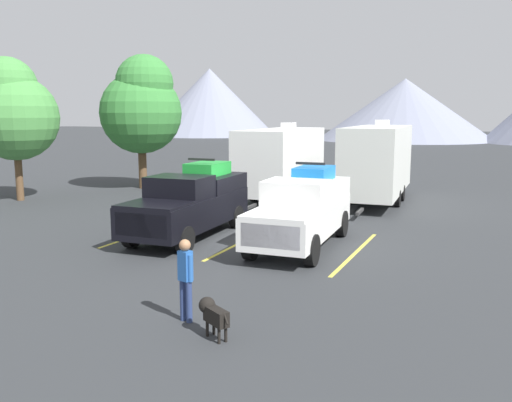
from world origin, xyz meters
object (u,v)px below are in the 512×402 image
Objects in this scene: pickup_truck_a at (191,202)px; camper_trailer_a at (282,160)px; pickup_truck_b at (303,208)px; dog at (212,312)px; person_a at (185,275)px; camper_trailer_b at (378,160)px.

pickup_truck_a is 8.67m from camper_trailer_a.
pickup_truck_b reaches higher than dog.
pickup_truck_b reaches higher than person_a.
person_a is (3.96, -6.88, -0.20)m from pickup_truck_a.
dog is at bearing -88.59° from camper_trailer_b.
person_a is (-0.03, -7.09, -0.21)m from pickup_truck_b.
pickup_truck_b is 3.43× the size of person_a.
dog is at bearing -83.74° from pickup_truck_b.
person_a reaches higher than dog.
camper_trailer_a is at bearing -166.85° from camper_trailer_b.
pickup_truck_b is (3.99, 0.21, 0.01)m from pickup_truck_a.
pickup_truck_b is 0.69× the size of camper_trailer_a.
camper_trailer_b is (0.41, 9.45, 0.84)m from pickup_truck_b.
pickup_truck_b is at bearing 3.04° from pickup_truck_a.
pickup_truck_a is 7.94m from person_a.
pickup_truck_a reaches higher than person_a.
camper_trailer_a is 16.76m from dog.
dog is (0.85, -0.46, -0.50)m from person_a.
person_a is 2.10× the size of dog.
camper_trailer_b is 5.23× the size of person_a.
pickup_truck_a is 1.01× the size of pickup_truck_b.
camper_trailer_a is 10.36× the size of dog.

